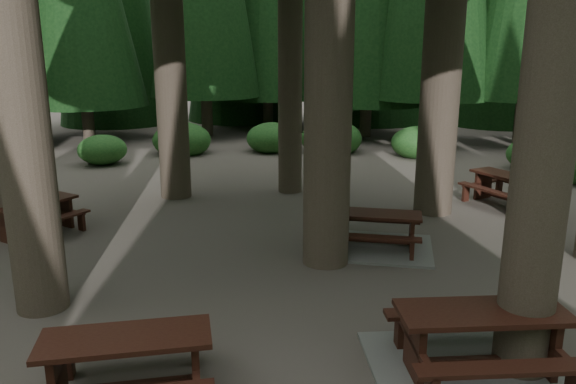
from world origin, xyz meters
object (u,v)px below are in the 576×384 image
(picnic_table_a, at_px, (479,352))
(picnic_table_d, at_px, (506,185))
(picnic_table_b, at_px, (36,213))
(picnic_table_c, at_px, (376,237))
(picnic_table_e, at_px, (127,358))

(picnic_table_a, xyz_separation_m, picnic_table_d, (0.56, 8.19, 0.22))
(picnic_table_b, bearing_deg, picnic_table_c, -65.32)
(picnic_table_c, relative_size, picnic_table_d, 1.03)
(picnic_table_a, bearing_deg, picnic_table_b, 141.36)
(picnic_table_c, distance_m, picnic_table_d, 4.90)
(picnic_table_e, bearing_deg, picnic_table_d, 37.45)
(picnic_table_b, xyz_separation_m, picnic_table_c, (6.94, 1.44, -0.24))
(picnic_table_a, xyz_separation_m, picnic_table_b, (-8.90, 2.55, 0.18))
(picnic_table_d, bearing_deg, picnic_table_a, -50.80)
(picnic_table_a, bearing_deg, picnic_table_e, -176.84)
(picnic_table_c, bearing_deg, picnic_table_e, -114.55)
(picnic_table_c, height_order, picnic_table_d, picnic_table_d)
(picnic_table_a, distance_m, picnic_table_e, 4.12)
(picnic_table_a, distance_m, picnic_table_b, 9.26)
(picnic_table_b, distance_m, picnic_table_e, 6.77)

